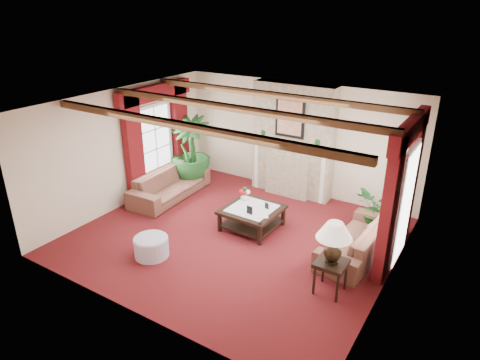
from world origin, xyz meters
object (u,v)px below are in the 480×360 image
Objects in this scene: coffee_table at (252,218)px; potted_palm at (191,166)px; sofa_right at (358,234)px; side_table at (330,277)px; ottoman at (151,247)px; sofa_left at (170,180)px.

potted_palm is at bearing 156.23° from coffee_table.
side_table is (-0.01, -1.35, -0.13)m from sofa_right.
sofa_right reaches higher than coffee_table.
potted_palm reaches higher than ottoman.
coffee_table is 2.18m from ottoman.
sofa_right is at bearing 33.35° from ottoman.
potted_palm is at bearing -98.25° from sofa_right.
side_table is 3.30m from ottoman.
coffee_table is at bearing -99.24° from sofa_left.
coffee_table is (-2.17, -0.20, -0.19)m from sofa_right.
side_table reaches higher than ottoman.
coffee_table is at bearing 61.44° from ottoman.
potted_palm is at bearing 0.45° from sofa_left.
coffee_table is (2.47, -0.27, -0.21)m from sofa_left.
side_table is (4.63, -1.43, -0.15)m from sofa_left.
sofa_right is 2.19m from coffee_table.
sofa_left is 1.23× the size of potted_palm.
potted_palm is at bearing 115.49° from ottoman.
ottoman is at bearing -64.51° from potted_palm.
coffee_table is 2.45m from side_table.
sofa_left is at bearing 162.87° from side_table.
sofa_left is 3.94× the size of side_table.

